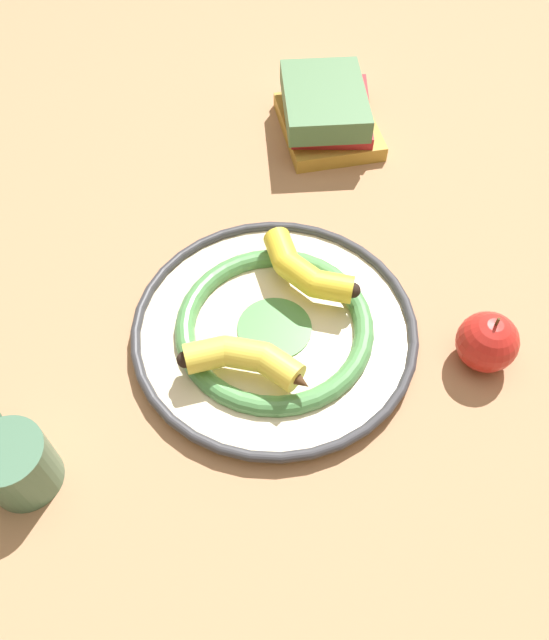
% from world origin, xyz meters
% --- Properties ---
extents(ground_plane, '(2.80, 2.80, 0.00)m').
position_xyz_m(ground_plane, '(0.00, 0.00, 0.00)').
color(ground_plane, '#A87A56').
extents(decorative_bowl, '(0.38, 0.38, 0.03)m').
position_xyz_m(decorative_bowl, '(-0.04, -0.03, 0.01)').
color(decorative_bowl, beige).
rests_on(decorative_bowl, ground_plane).
extents(banana_a, '(0.15, 0.11, 0.04)m').
position_xyz_m(banana_a, '(-0.10, 0.02, 0.05)').
color(banana_a, yellow).
rests_on(banana_a, decorative_bowl).
extents(banana_b, '(0.10, 0.16, 0.04)m').
position_xyz_m(banana_b, '(0.03, -0.08, 0.05)').
color(banana_b, yellow).
rests_on(banana_b, decorative_bowl).
extents(book_stack, '(0.22, 0.18, 0.09)m').
position_xyz_m(book_stack, '(-0.43, 0.16, 0.04)').
color(book_stack, '#B28933').
rests_on(book_stack, ground_plane).
extents(coffee_mug, '(0.13, 0.08, 0.08)m').
position_xyz_m(coffee_mug, '(0.09, -0.36, 0.04)').
color(coffee_mug, '#477056').
rests_on(coffee_mug, ground_plane).
extents(apple, '(0.08, 0.08, 0.09)m').
position_xyz_m(apple, '(0.06, 0.23, 0.04)').
color(apple, red).
rests_on(apple, ground_plane).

